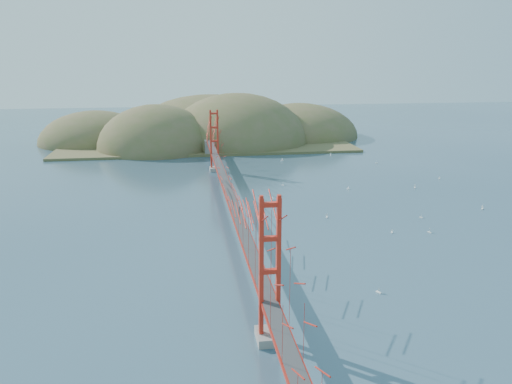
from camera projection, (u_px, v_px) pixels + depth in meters
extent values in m
plane|color=#2F4B5F|center=(231.00, 220.00, 67.33)|extent=(320.00, 320.00, 0.00)
cube|color=gray|center=(269.00, 336.00, 38.61)|extent=(2.00, 2.40, 0.70)
cube|color=gray|center=(215.00, 169.00, 95.86)|extent=(2.00, 2.40, 0.70)
cube|color=#AB1E13|center=(230.00, 196.00, 66.46)|extent=(1.40, 92.00, 0.16)
cube|color=#AB1E13|center=(230.00, 197.00, 66.51)|extent=(1.33, 92.00, 0.24)
cube|color=#38383A|center=(230.00, 195.00, 66.43)|extent=(1.19, 92.00, 0.03)
cube|color=gray|center=(210.00, 148.00, 110.78)|extent=(2.20, 2.60, 3.30)
cube|color=brown|center=(206.00, 141.00, 128.32)|extent=(70.00, 40.00, 0.60)
ellipsoid|color=brown|center=(157.00, 149.00, 119.03)|extent=(28.00, 28.00, 21.00)
ellipsoid|color=brown|center=(238.00, 142.00, 127.63)|extent=(36.00, 36.00, 25.00)
ellipsoid|color=brown|center=(299.00, 136.00, 137.84)|extent=(32.00, 32.00, 18.00)
ellipsoid|color=brown|center=(96.00, 142.00, 128.19)|extent=(28.00, 28.00, 16.00)
ellipsoid|color=brown|center=(210.00, 134.00, 142.03)|extent=(44.00, 44.00, 22.00)
cube|color=white|center=(331.00, 155.00, 111.21)|extent=(0.23, 0.52, 0.09)
cylinder|color=white|center=(331.00, 154.00, 111.13)|extent=(0.01, 0.01, 0.55)
cube|color=white|center=(348.00, 189.00, 82.57)|extent=(0.53, 0.26, 0.09)
cylinder|color=white|center=(348.00, 187.00, 82.50)|extent=(0.01, 0.01, 0.55)
cube|color=white|center=(327.00, 217.00, 68.06)|extent=(0.41, 0.60, 0.10)
cylinder|color=white|center=(327.00, 215.00, 67.97)|extent=(0.02, 0.02, 0.63)
cube|color=white|center=(482.00, 209.00, 71.81)|extent=(0.60, 0.59, 0.11)
cylinder|color=white|center=(483.00, 207.00, 71.72)|extent=(0.02, 0.02, 0.69)
cube|color=white|center=(415.00, 188.00, 83.35)|extent=(0.44, 0.66, 0.11)
cylinder|color=white|center=(415.00, 186.00, 83.26)|extent=(0.02, 0.02, 0.68)
cube|color=white|center=(439.00, 179.00, 89.59)|extent=(0.46, 0.43, 0.09)
cylinder|color=white|center=(439.00, 177.00, 89.52)|extent=(0.01, 0.01, 0.52)
cube|color=white|center=(376.00, 163.00, 102.51)|extent=(0.55, 0.33, 0.10)
cylinder|color=white|center=(377.00, 162.00, 102.43)|extent=(0.02, 0.02, 0.57)
cube|color=white|center=(392.00, 232.00, 62.24)|extent=(0.31, 0.53, 0.09)
cylinder|color=white|center=(392.00, 230.00, 62.17)|extent=(0.01, 0.01, 0.55)
cube|color=white|center=(421.00, 217.00, 68.04)|extent=(0.41, 0.49, 0.09)
cylinder|color=white|center=(421.00, 216.00, 67.97)|extent=(0.01, 0.01, 0.53)
cube|color=white|center=(282.00, 161.00, 105.09)|extent=(0.59, 0.30, 0.10)
cylinder|color=white|center=(282.00, 159.00, 105.01)|extent=(0.02, 0.02, 0.62)
cube|color=white|center=(429.00, 232.00, 62.28)|extent=(0.45, 0.53, 0.10)
cylinder|color=white|center=(430.00, 230.00, 62.21)|extent=(0.02, 0.02, 0.57)
cube|color=white|center=(379.00, 292.00, 46.42)|extent=(0.44, 0.58, 0.10)
cylinder|color=white|center=(379.00, 289.00, 46.34)|extent=(0.02, 0.02, 0.61)
cube|color=white|center=(273.00, 199.00, 76.58)|extent=(0.55, 0.20, 0.10)
cylinder|color=white|center=(273.00, 198.00, 76.51)|extent=(0.02, 0.02, 0.60)
cube|color=white|center=(283.00, 185.00, 85.11)|extent=(0.45, 0.48, 0.09)
cylinder|color=white|center=(283.00, 184.00, 85.04)|extent=(0.01, 0.01, 0.54)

